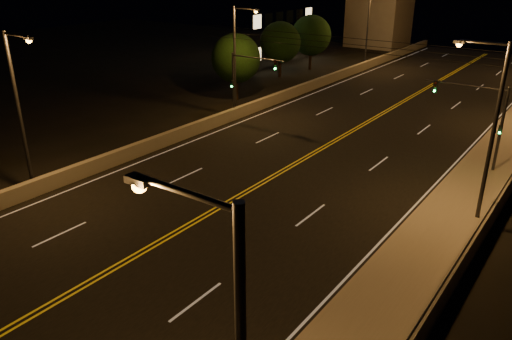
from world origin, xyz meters
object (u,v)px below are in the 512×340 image
Objects in this scene: traffic_signal_left at (243,78)px; streetlight_1 at (489,123)px; streetlight_5 at (237,55)px; tree_1 at (280,42)px; traffic_signal_right at (484,117)px; tree_0 at (236,58)px; streetlight_6 at (370,24)px; tree_2 at (311,35)px; streetlight_4 at (20,104)px.

streetlight_1 is at bearing -19.52° from traffic_signal_left.
streetlight_5 reaches higher than tree_1.
tree_0 reaches higher than traffic_signal_right.
streetlight_1 is at bearing -20.33° from streetlight_5.
streetlight_6 is at bearing 62.52° from tree_1.
tree_2 is at bearing 95.62° from tree_0.
tree_0 is at bearing 129.36° from streetlight_5.
traffic_signal_right is (19.86, -27.37, -1.70)m from streetlight_6.
traffic_signal_left is (1.18, -27.37, -1.70)m from streetlight_6.
streetlight_6 is 27.45m from traffic_signal_left.
streetlight_1 is 22.87m from streetlight_5.
streetlight_5 reaches higher than traffic_signal_right.
tree_0 is at bearing 98.58° from streetlight_4.
streetlight_6 reaches higher than tree_2.
streetlight_6 is (0.00, 45.80, 0.00)m from streetlight_4.
streetlight_1 is 40.67m from streetlight_6.
traffic_signal_right is (19.86, 18.42, -1.70)m from streetlight_4.
tree_0 is at bearing 153.85° from streetlight_1.
traffic_signal_right is at bearing -41.36° from tree_2.
streetlight_1 is at bearing 27.67° from streetlight_4.
streetlight_5 reaches higher than traffic_signal_left.
tree_1 is at bearing 113.42° from traffic_signal_left.
tree_0 is 0.96× the size of tree_2.
traffic_signal_right is (-1.58, 7.18, -1.70)m from streetlight_1.
streetlight_1 reaches higher than tree_1.
tree_1 is (-5.82, 34.60, -1.33)m from streetlight_4.
traffic_signal_left is 17.63m from tree_1.
tree_2 is (-26.66, 29.27, -1.14)m from streetlight_1.
tree_0 is (-3.55, 4.33, -1.30)m from streetlight_5.
tree_0 is (-4.73, 5.09, 0.41)m from traffic_signal_left.
traffic_signal_left is at bearing 180.00° from traffic_signal_right.
streetlight_1 is at bearing -47.66° from tree_2.
streetlight_4 is at bearing -80.44° from tree_1.
traffic_signal_left is at bearing -47.10° from tree_0.
streetlight_4 is at bearing -82.65° from tree_2.
streetlight_5 is 26.61m from streetlight_6.
tree_2 is (0.60, 5.91, 0.19)m from tree_1.
traffic_signal_right is at bearing 102.42° from streetlight_1.
streetlight_6 is 1.39× the size of tree_2.
traffic_signal_left is (1.18, 18.42, -1.70)m from streetlight_4.
traffic_signal_left is at bearing 86.33° from streetlight_4.
tree_2 is (-5.22, -5.29, -1.14)m from streetlight_6.
streetlight_1 is 35.93m from tree_1.
streetlight_4 is 23.82m from tree_0.
streetlight_5 is 19.95m from traffic_signal_right.
tree_2 reaches higher than traffic_signal_right.
streetlight_4 is at bearing -90.00° from streetlight_6.
streetlight_1 and streetlight_6 have the same top height.
streetlight_4 is 45.80m from streetlight_6.
streetlight_4 is at bearing -152.33° from streetlight_1.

